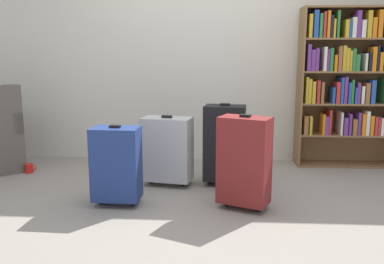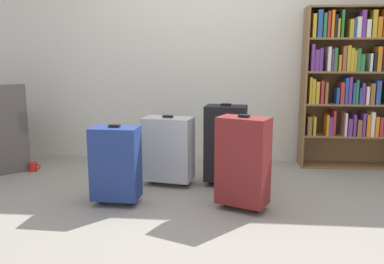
# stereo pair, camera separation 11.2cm
# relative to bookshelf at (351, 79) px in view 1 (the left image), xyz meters

# --- Properties ---
(ground_plane) EXTENTS (10.45, 10.45, 0.00)m
(ground_plane) POSITION_rel_bookshelf_xyz_m (-1.51, -1.44, -0.94)
(ground_plane) COLOR gray
(back_wall) EXTENTS (5.97, 0.10, 2.60)m
(back_wall) POSITION_rel_bookshelf_xyz_m (-1.51, 0.21, 0.36)
(back_wall) COLOR beige
(back_wall) RESTS_ON ground
(bookshelf) EXTENTS (1.12, 0.30, 1.68)m
(bookshelf) POSITION_rel_bookshelf_xyz_m (0.00, 0.00, 0.00)
(bookshelf) COLOR brown
(bookshelf) RESTS_ON ground
(mug) EXTENTS (0.12, 0.08, 0.10)m
(mug) POSITION_rel_bookshelf_xyz_m (-3.33, -0.50, -0.89)
(mug) COLOR red
(mug) RESTS_ON ground
(suitcase_dark_red) EXTENTS (0.44, 0.36, 0.75)m
(suitcase_dark_red) POSITION_rel_bookshelf_xyz_m (-1.20, -1.37, -0.55)
(suitcase_dark_red) COLOR maroon
(suitcase_dark_red) RESTS_ON ground
(suitcase_navy_blue) EXTENTS (0.38, 0.25, 0.65)m
(suitcase_navy_blue) POSITION_rel_bookshelf_xyz_m (-2.21, -1.35, -0.60)
(suitcase_navy_blue) COLOR navy
(suitcase_navy_blue) RESTS_ON ground
(suitcase_silver) EXTENTS (0.48, 0.33, 0.65)m
(suitcase_silver) POSITION_rel_bookshelf_xyz_m (-1.87, -0.80, -0.60)
(suitcase_silver) COLOR #B7BABF
(suitcase_silver) RESTS_ON ground
(suitcase_black) EXTENTS (0.39, 0.30, 0.76)m
(suitcase_black) POSITION_rel_bookshelf_xyz_m (-1.34, -0.77, -0.54)
(suitcase_black) COLOR black
(suitcase_black) RESTS_ON ground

